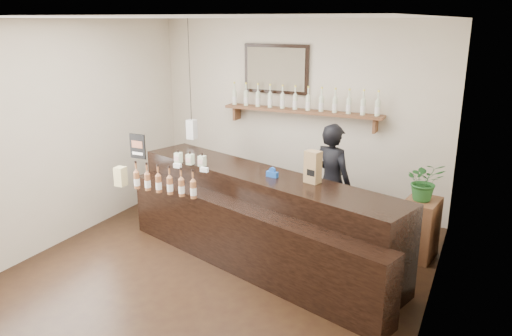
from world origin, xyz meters
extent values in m
plane|color=black|center=(0.00, 0.00, 0.00)|extent=(5.00, 5.00, 0.00)
plane|color=beige|center=(0.00, 2.50, 1.40)|extent=(4.50, 0.00, 4.50)
plane|color=beige|center=(0.00, -2.50, 1.40)|extent=(4.50, 0.00, 4.50)
plane|color=beige|center=(-2.25, 0.00, 1.40)|extent=(0.00, 5.00, 5.00)
plane|color=beige|center=(2.25, 0.00, 1.40)|extent=(0.00, 5.00, 5.00)
plane|color=white|center=(0.00, 0.00, 2.80)|extent=(5.00, 5.00, 0.00)
cube|color=brown|center=(0.10, 2.37, 1.50)|extent=(2.40, 0.25, 0.04)
cube|color=brown|center=(-0.98, 2.40, 1.38)|extent=(0.04, 0.20, 0.20)
cube|color=brown|center=(1.18, 2.40, 1.38)|extent=(0.04, 0.20, 0.20)
cube|color=black|center=(-0.35, 2.47, 2.08)|extent=(1.02, 0.04, 0.72)
cube|color=#463D2D|center=(-0.35, 2.44, 2.08)|extent=(0.92, 0.01, 0.62)
cube|color=white|center=(-1.30, 1.60, 1.25)|extent=(0.12, 0.12, 0.28)
cylinder|color=black|center=(-1.30, 1.60, 2.09)|extent=(0.01, 0.01, 1.41)
cylinder|color=silver|center=(-1.00, 2.37, 1.62)|extent=(0.07, 0.07, 0.20)
cone|color=silver|center=(-1.00, 2.37, 1.75)|extent=(0.07, 0.07, 0.05)
cylinder|color=silver|center=(-1.00, 2.37, 1.81)|extent=(0.02, 0.02, 0.07)
cylinder|color=#F2E347|center=(-1.00, 2.37, 1.86)|extent=(0.03, 0.03, 0.02)
cylinder|color=white|center=(-1.00, 2.37, 1.60)|extent=(0.07, 0.07, 0.09)
cylinder|color=silver|center=(-0.80, 2.37, 1.62)|extent=(0.07, 0.07, 0.20)
cone|color=silver|center=(-0.80, 2.37, 1.75)|extent=(0.07, 0.07, 0.05)
cylinder|color=silver|center=(-0.80, 2.37, 1.81)|extent=(0.02, 0.02, 0.07)
cylinder|color=#F2E347|center=(-0.80, 2.37, 1.86)|extent=(0.03, 0.03, 0.02)
cylinder|color=white|center=(-0.80, 2.37, 1.60)|extent=(0.07, 0.07, 0.09)
cylinder|color=silver|center=(-0.60, 2.37, 1.62)|extent=(0.07, 0.07, 0.20)
cone|color=silver|center=(-0.60, 2.37, 1.75)|extent=(0.07, 0.07, 0.05)
cylinder|color=silver|center=(-0.60, 2.37, 1.81)|extent=(0.02, 0.02, 0.07)
cylinder|color=#F2E347|center=(-0.60, 2.37, 1.86)|extent=(0.03, 0.03, 0.02)
cylinder|color=white|center=(-0.60, 2.37, 1.60)|extent=(0.07, 0.07, 0.09)
cylinder|color=silver|center=(-0.40, 2.37, 1.62)|extent=(0.07, 0.07, 0.20)
cone|color=silver|center=(-0.40, 2.37, 1.75)|extent=(0.07, 0.07, 0.05)
cylinder|color=silver|center=(-0.40, 2.37, 1.81)|extent=(0.02, 0.02, 0.07)
cylinder|color=#F2E347|center=(-0.40, 2.37, 1.86)|extent=(0.03, 0.03, 0.02)
cylinder|color=white|center=(-0.40, 2.37, 1.60)|extent=(0.07, 0.07, 0.09)
cylinder|color=silver|center=(-0.20, 2.37, 1.62)|extent=(0.07, 0.07, 0.20)
cone|color=silver|center=(-0.20, 2.37, 1.75)|extent=(0.07, 0.07, 0.05)
cylinder|color=silver|center=(-0.20, 2.37, 1.81)|extent=(0.02, 0.02, 0.07)
cylinder|color=#F2E347|center=(-0.20, 2.37, 1.86)|extent=(0.03, 0.03, 0.02)
cylinder|color=white|center=(-0.20, 2.37, 1.60)|extent=(0.07, 0.07, 0.09)
cylinder|color=silver|center=(0.00, 2.37, 1.62)|extent=(0.07, 0.07, 0.20)
cone|color=silver|center=(0.00, 2.37, 1.75)|extent=(0.07, 0.07, 0.05)
cylinder|color=silver|center=(0.00, 2.37, 1.81)|extent=(0.02, 0.02, 0.07)
cylinder|color=#F2E347|center=(0.00, 2.37, 1.86)|extent=(0.03, 0.03, 0.02)
cylinder|color=white|center=(0.00, 2.37, 1.60)|extent=(0.07, 0.07, 0.09)
cylinder|color=silver|center=(0.20, 2.37, 1.62)|extent=(0.07, 0.07, 0.20)
cone|color=silver|center=(0.20, 2.37, 1.75)|extent=(0.07, 0.07, 0.05)
cylinder|color=silver|center=(0.20, 2.37, 1.81)|extent=(0.02, 0.02, 0.07)
cylinder|color=#F2E347|center=(0.20, 2.37, 1.86)|extent=(0.03, 0.03, 0.02)
cylinder|color=white|center=(0.20, 2.37, 1.60)|extent=(0.07, 0.07, 0.09)
cylinder|color=silver|center=(0.40, 2.37, 1.62)|extent=(0.07, 0.07, 0.20)
cone|color=silver|center=(0.40, 2.37, 1.75)|extent=(0.07, 0.07, 0.05)
cylinder|color=silver|center=(0.40, 2.37, 1.81)|extent=(0.02, 0.02, 0.07)
cylinder|color=#F2E347|center=(0.40, 2.37, 1.86)|extent=(0.03, 0.03, 0.02)
cylinder|color=white|center=(0.40, 2.37, 1.60)|extent=(0.07, 0.07, 0.09)
cylinder|color=silver|center=(0.60, 2.37, 1.62)|extent=(0.07, 0.07, 0.20)
cone|color=silver|center=(0.60, 2.37, 1.75)|extent=(0.07, 0.07, 0.05)
cylinder|color=silver|center=(0.60, 2.37, 1.81)|extent=(0.02, 0.02, 0.07)
cylinder|color=#F2E347|center=(0.60, 2.37, 1.86)|extent=(0.03, 0.03, 0.02)
cylinder|color=white|center=(0.60, 2.37, 1.60)|extent=(0.07, 0.07, 0.09)
cylinder|color=silver|center=(0.80, 2.37, 1.62)|extent=(0.07, 0.07, 0.20)
cone|color=silver|center=(0.80, 2.37, 1.75)|extent=(0.07, 0.07, 0.05)
cylinder|color=silver|center=(0.80, 2.37, 1.81)|extent=(0.02, 0.02, 0.07)
cylinder|color=#F2E347|center=(0.80, 2.37, 1.86)|extent=(0.03, 0.03, 0.02)
cylinder|color=white|center=(0.80, 2.37, 1.60)|extent=(0.07, 0.07, 0.09)
cylinder|color=silver|center=(1.00, 2.37, 1.62)|extent=(0.07, 0.07, 0.20)
cone|color=silver|center=(1.00, 2.37, 1.75)|extent=(0.07, 0.07, 0.05)
cylinder|color=silver|center=(1.00, 2.37, 1.81)|extent=(0.02, 0.02, 0.07)
cylinder|color=#F2E347|center=(1.00, 2.37, 1.86)|extent=(0.03, 0.03, 0.02)
cylinder|color=white|center=(1.00, 2.37, 1.60)|extent=(0.07, 0.07, 0.09)
cylinder|color=silver|center=(1.20, 2.37, 1.62)|extent=(0.07, 0.07, 0.20)
cone|color=silver|center=(1.20, 2.37, 1.75)|extent=(0.07, 0.07, 0.05)
cylinder|color=silver|center=(1.20, 2.37, 1.81)|extent=(0.02, 0.02, 0.07)
cylinder|color=#F2E347|center=(1.20, 2.37, 1.86)|extent=(0.03, 0.03, 0.02)
cylinder|color=white|center=(1.20, 2.37, 1.60)|extent=(0.07, 0.07, 0.09)
cube|color=black|center=(0.25, 0.70, 0.52)|extent=(3.73, 1.74, 1.04)
cube|color=black|center=(0.25, 0.21, 0.39)|extent=(3.63, 1.43, 0.79)
cube|color=white|center=(-0.78, 0.46, 1.06)|extent=(0.10, 0.04, 0.05)
cube|color=white|center=(-0.40, 0.46, 1.06)|extent=(0.10, 0.04, 0.05)
cube|color=#D0C37F|center=(-1.47, 0.21, 0.85)|extent=(0.12, 0.12, 0.12)
cube|color=#D0C37F|center=(-1.47, 0.21, 0.97)|extent=(0.12, 0.12, 0.12)
cube|color=silver|center=(-0.89, 0.65, 1.11)|extent=(0.08, 0.08, 0.13)
cube|color=beige|center=(-0.89, 0.60, 1.11)|extent=(0.07, 0.00, 0.06)
cylinder|color=black|center=(-0.89, 0.65, 1.19)|extent=(0.02, 0.02, 0.03)
cube|color=silver|center=(-0.72, 0.65, 1.11)|extent=(0.08, 0.08, 0.13)
cube|color=beige|center=(-0.72, 0.60, 1.11)|extent=(0.07, 0.00, 0.06)
cylinder|color=black|center=(-0.72, 0.65, 1.19)|extent=(0.02, 0.02, 0.03)
cube|color=silver|center=(-0.54, 0.65, 1.11)|extent=(0.08, 0.08, 0.13)
cube|color=beige|center=(-0.54, 0.60, 1.11)|extent=(0.07, 0.00, 0.06)
cylinder|color=black|center=(-0.54, 0.65, 1.19)|extent=(0.02, 0.02, 0.03)
cylinder|color=#955932|center=(-1.22, 0.21, 0.89)|extent=(0.07, 0.07, 0.20)
cone|color=#955932|center=(-1.22, 0.21, 1.01)|extent=(0.07, 0.07, 0.05)
cylinder|color=#955932|center=(-1.22, 0.21, 1.07)|extent=(0.02, 0.02, 0.07)
cylinder|color=black|center=(-1.22, 0.21, 1.12)|extent=(0.03, 0.03, 0.02)
cylinder|color=white|center=(-1.22, 0.21, 0.87)|extent=(0.07, 0.07, 0.09)
cylinder|color=#955932|center=(-1.06, 0.21, 0.89)|extent=(0.07, 0.07, 0.20)
cone|color=#955932|center=(-1.06, 0.21, 1.01)|extent=(0.07, 0.07, 0.05)
cylinder|color=#955932|center=(-1.06, 0.21, 1.07)|extent=(0.02, 0.02, 0.07)
cylinder|color=black|center=(-1.06, 0.21, 1.12)|extent=(0.03, 0.03, 0.02)
cylinder|color=white|center=(-1.06, 0.21, 0.87)|extent=(0.07, 0.07, 0.09)
cylinder|color=#955932|center=(-0.89, 0.21, 0.89)|extent=(0.07, 0.07, 0.20)
cone|color=#955932|center=(-0.89, 0.21, 1.01)|extent=(0.07, 0.07, 0.05)
cylinder|color=#955932|center=(-0.89, 0.21, 1.07)|extent=(0.02, 0.02, 0.07)
cylinder|color=black|center=(-0.89, 0.21, 1.12)|extent=(0.03, 0.03, 0.02)
cylinder|color=white|center=(-0.89, 0.21, 0.87)|extent=(0.07, 0.07, 0.09)
cylinder|color=#955932|center=(-0.73, 0.21, 0.89)|extent=(0.07, 0.07, 0.20)
cone|color=#955932|center=(-0.73, 0.21, 1.01)|extent=(0.07, 0.07, 0.05)
cylinder|color=#955932|center=(-0.73, 0.21, 1.07)|extent=(0.02, 0.02, 0.07)
cylinder|color=black|center=(-0.73, 0.21, 1.12)|extent=(0.03, 0.03, 0.02)
cylinder|color=white|center=(-0.73, 0.21, 0.87)|extent=(0.07, 0.07, 0.09)
cylinder|color=#955932|center=(-0.57, 0.21, 0.89)|extent=(0.07, 0.07, 0.20)
cone|color=#955932|center=(-0.57, 0.21, 1.01)|extent=(0.07, 0.07, 0.05)
cylinder|color=#955932|center=(-0.57, 0.21, 1.07)|extent=(0.02, 0.02, 0.07)
cylinder|color=black|center=(-0.57, 0.21, 1.12)|extent=(0.03, 0.03, 0.02)
cylinder|color=white|center=(-0.57, 0.21, 0.87)|extent=(0.07, 0.07, 0.09)
cylinder|color=#955932|center=(-0.40, 0.21, 0.89)|extent=(0.07, 0.07, 0.20)
cone|color=#955932|center=(-0.40, 0.21, 1.01)|extent=(0.07, 0.07, 0.05)
cylinder|color=#955932|center=(-0.40, 0.21, 1.07)|extent=(0.02, 0.02, 0.07)
cylinder|color=black|center=(-0.40, 0.21, 1.12)|extent=(0.03, 0.03, 0.02)
cylinder|color=white|center=(-0.40, 0.21, 0.87)|extent=(0.07, 0.07, 0.09)
cube|color=black|center=(-1.49, 0.60, 1.20)|extent=(0.23, 0.02, 0.33)
cube|color=brown|center=(-1.49, 0.59, 1.23)|extent=(0.17, 0.00, 0.09)
cube|color=white|center=(-1.49, 0.59, 1.11)|extent=(0.17, 0.00, 0.04)
cube|color=olive|center=(0.90, 0.63, 1.22)|extent=(0.19, 0.17, 0.36)
cube|color=black|center=(0.90, 0.57, 1.17)|extent=(0.10, 0.03, 0.07)
cube|color=#16469E|center=(0.41, 0.63, 1.07)|extent=(0.15, 0.08, 0.06)
cylinder|color=#16469E|center=(0.41, 0.63, 1.12)|extent=(0.08, 0.04, 0.08)
cube|color=brown|center=(2.00, 1.45, 0.37)|extent=(0.44, 0.55, 0.73)
imported|color=#276227|center=(2.00, 1.45, 0.97)|extent=(0.53, 0.50, 0.47)
imported|color=black|center=(0.85, 1.55, 0.87)|extent=(0.74, 0.60, 1.73)
camera|label=1|loc=(2.61, -4.40, 2.78)|focal=35.00mm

